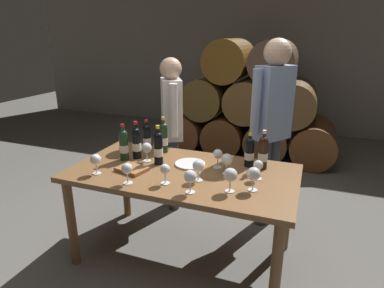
% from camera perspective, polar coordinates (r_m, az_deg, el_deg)
% --- Properties ---
extents(ground_plane, '(14.00, 14.00, 0.00)m').
position_cam_1_polar(ground_plane, '(2.85, -1.50, -18.90)').
color(ground_plane, '#66635E').
extents(cellar_back_wall, '(10.00, 0.24, 2.80)m').
position_cam_1_polar(cellar_back_wall, '(6.35, 13.27, 15.17)').
color(cellar_back_wall, gray).
rests_on(cellar_back_wall, ground_plane).
extents(barrel_stack, '(2.49, 0.90, 1.69)m').
position_cam_1_polar(barrel_stack, '(4.87, 10.05, 6.40)').
color(barrel_stack, brown).
rests_on(barrel_stack, ground_plane).
extents(dining_table, '(1.70, 0.90, 0.76)m').
position_cam_1_polar(dining_table, '(2.50, -1.63, -6.64)').
color(dining_table, brown).
rests_on(dining_table, ground_plane).
extents(wine_bottle_0, '(0.07, 0.07, 0.27)m').
position_cam_1_polar(wine_bottle_0, '(2.54, 10.10, -1.34)').
color(wine_bottle_0, black).
rests_on(wine_bottle_0, dining_table).
extents(wine_bottle_1, '(0.07, 0.07, 0.32)m').
position_cam_1_polar(wine_bottle_1, '(2.81, -5.03, 1.20)').
color(wine_bottle_1, '#19381E').
rests_on(wine_bottle_1, dining_table).
extents(wine_bottle_2, '(0.07, 0.07, 0.32)m').
position_cam_1_polar(wine_bottle_2, '(2.55, -5.98, -0.64)').
color(wine_bottle_2, black).
rests_on(wine_bottle_2, dining_table).
extents(wine_bottle_3, '(0.07, 0.07, 0.31)m').
position_cam_1_polar(wine_bottle_3, '(2.51, 12.43, -1.44)').
color(wine_bottle_3, black).
rests_on(wine_bottle_3, dining_table).
extents(wine_bottle_4, '(0.07, 0.07, 0.32)m').
position_cam_1_polar(wine_bottle_4, '(2.70, -9.76, 0.26)').
color(wine_bottle_4, black).
rests_on(wine_bottle_4, dining_table).
extents(wine_bottle_5, '(0.07, 0.07, 0.28)m').
position_cam_1_polar(wine_bottle_5, '(2.87, -7.97, 1.20)').
color(wine_bottle_5, black).
rests_on(wine_bottle_5, dining_table).
extents(wine_bottle_6, '(0.07, 0.07, 0.30)m').
position_cam_1_polar(wine_bottle_6, '(2.69, -11.95, -0.08)').
color(wine_bottle_6, '#19381E').
rests_on(wine_bottle_6, dining_table).
extents(wine_glass_0, '(0.08, 0.08, 0.15)m').
position_cam_1_polar(wine_glass_0, '(2.47, -16.64, -2.72)').
color(wine_glass_0, white).
rests_on(wine_glass_0, dining_table).
extents(wine_glass_1, '(0.07, 0.07, 0.14)m').
position_cam_1_polar(wine_glass_1, '(2.32, 11.59, -3.80)').
color(wine_glass_1, white).
rests_on(wine_glass_1, dining_table).
extents(wine_glass_2, '(0.08, 0.08, 0.16)m').
position_cam_1_polar(wine_glass_2, '(2.08, -0.32, -5.83)').
color(wine_glass_2, white).
rests_on(wine_glass_2, dining_table).
extents(wine_glass_3, '(0.08, 0.08, 0.15)m').
position_cam_1_polar(wine_glass_3, '(2.26, -11.39, -4.39)').
color(wine_glass_3, white).
rests_on(wine_glass_3, dining_table).
extents(wine_glass_4, '(0.08, 0.08, 0.15)m').
position_cam_1_polar(wine_glass_4, '(2.25, 1.11, -3.94)').
color(wine_glass_4, white).
rests_on(wine_glass_4, dining_table).
extents(wine_glass_5, '(0.07, 0.07, 0.14)m').
position_cam_1_polar(wine_glass_5, '(2.22, -4.79, -4.58)').
color(wine_glass_5, white).
rests_on(wine_glass_5, dining_table).
extents(wine_glass_6, '(0.08, 0.08, 0.16)m').
position_cam_1_polar(wine_glass_6, '(2.62, -8.02, -0.75)').
color(wine_glass_6, white).
rests_on(wine_glass_6, dining_table).
extents(wine_glass_7, '(0.08, 0.08, 0.15)m').
position_cam_1_polar(wine_glass_7, '(2.48, 4.57, -1.90)').
color(wine_glass_7, white).
rests_on(wine_glass_7, dining_table).
extents(wine_glass_8, '(0.09, 0.09, 0.16)m').
position_cam_1_polar(wine_glass_8, '(2.37, 6.18, -2.81)').
color(wine_glass_8, white).
rests_on(wine_glass_8, dining_table).
extents(wine_glass_9, '(0.09, 0.09, 0.16)m').
position_cam_1_polar(wine_glass_9, '(2.11, 6.78, -5.52)').
color(wine_glass_9, white).
rests_on(wine_glass_9, dining_table).
extents(wine_glass_10, '(0.09, 0.09, 0.16)m').
position_cam_1_polar(wine_glass_10, '(2.15, 10.82, -5.29)').
color(wine_glass_10, white).
rests_on(wine_glass_10, dining_table).
extents(tasting_notebook, '(0.25, 0.21, 0.03)m').
position_cam_1_polar(tasting_notebook, '(2.49, -10.56, -4.38)').
color(tasting_notebook, '#936038').
rests_on(tasting_notebook, dining_table).
extents(serving_plate, '(0.24, 0.24, 0.01)m').
position_cam_1_polar(serving_plate, '(2.56, -0.34, -3.53)').
color(serving_plate, white).
rests_on(serving_plate, dining_table).
extents(sommelier_presenting, '(0.33, 0.42, 1.72)m').
position_cam_1_polar(sommelier_presenting, '(2.94, 13.97, 4.49)').
color(sommelier_presenting, '#383842').
rests_on(sommelier_presenting, ground_plane).
extents(taster_seated_left, '(0.31, 0.44, 1.54)m').
position_cam_1_polar(taster_seated_left, '(3.18, -3.58, 3.84)').
color(taster_seated_left, '#383842').
rests_on(taster_seated_left, ground_plane).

